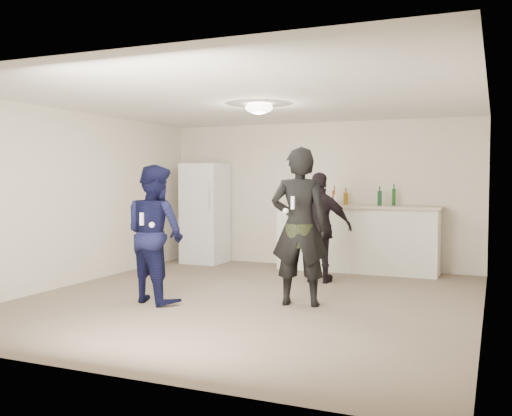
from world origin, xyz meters
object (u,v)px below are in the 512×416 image
at_px(fridge, 205,213).
at_px(spectator, 320,227).
at_px(counter, 357,240).
at_px(woman, 300,227).
at_px(shaker, 310,200).
at_px(man, 155,234).

height_order(fridge, spectator, fridge).
distance_m(counter, woman, 2.78).
xyz_separation_m(shaker, woman, (0.72, -2.69, -0.22)).
height_order(fridge, woman, woman).
bearing_deg(man, spectator, -106.58).
xyz_separation_m(counter, fridge, (-2.78, -0.07, 0.38)).
bearing_deg(man, fridge, -53.44).
xyz_separation_m(counter, spectator, (-0.28, -1.18, 0.29)).
height_order(fridge, man, fridge).
bearing_deg(counter, spectator, -103.41).
bearing_deg(spectator, woman, 96.97).
distance_m(shaker, woman, 2.79).
relative_size(counter, man, 1.53).
height_order(shaker, man, man).
relative_size(fridge, woman, 0.94).
bearing_deg(woman, man, 6.89).
height_order(counter, spectator, spectator).
relative_size(fridge, man, 1.06).
distance_m(fridge, shaker, 2.01).
bearing_deg(spectator, counter, -104.14).
bearing_deg(woman, shaker, -85.05).
height_order(counter, woman, woman).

